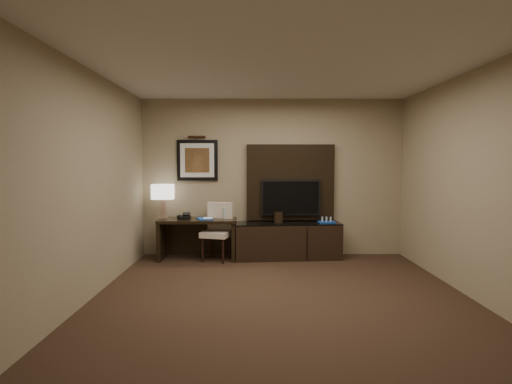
{
  "coord_description": "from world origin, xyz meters",
  "views": [
    {
      "loc": [
        -0.33,
        -4.42,
        1.6
      ],
      "look_at": [
        -0.29,
        1.8,
        1.15
      ],
      "focal_mm": 28.0,
      "sensor_mm": 36.0,
      "label": 1
    }
  ],
  "objects_px": {
    "desk_chair": "(216,233)",
    "minibar_tray": "(326,220)",
    "ice_bucket": "(278,217)",
    "tv": "(291,197)",
    "desk": "(198,239)",
    "credenza": "(288,241)",
    "desk_phone": "(184,216)",
    "table_lamp": "(163,203)",
    "water_bottle": "(224,213)"
  },
  "relations": [
    {
      "from": "credenza",
      "to": "desk_chair",
      "type": "distance_m",
      "value": 1.2
    },
    {
      "from": "credenza",
      "to": "table_lamp",
      "type": "height_order",
      "value": "table_lamp"
    },
    {
      "from": "credenza",
      "to": "desk_chair",
      "type": "bearing_deg",
      "value": -176.68
    },
    {
      "from": "tv",
      "to": "ice_bucket",
      "type": "bearing_deg",
      "value": -147.19
    },
    {
      "from": "desk",
      "to": "water_bottle",
      "type": "relative_size",
      "value": 7.01
    },
    {
      "from": "table_lamp",
      "to": "ice_bucket",
      "type": "bearing_deg",
      "value": -1.45
    },
    {
      "from": "desk",
      "to": "tv",
      "type": "distance_m",
      "value": 1.71
    },
    {
      "from": "water_bottle",
      "to": "desk",
      "type": "bearing_deg",
      "value": -174.82
    },
    {
      "from": "desk",
      "to": "desk_phone",
      "type": "height_order",
      "value": "desk_phone"
    },
    {
      "from": "desk",
      "to": "minibar_tray",
      "type": "xyz_separation_m",
      "value": [
        2.15,
        0.06,
        0.32
      ]
    },
    {
      "from": "desk_phone",
      "to": "water_bottle",
      "type": "xyz_separation_m",
      "value": [
        0.65,
        0.09,
        0.04
      ]
    },
    {
      "from": "minibar_tray",
      "to": "desk_chair",
      "type": "bearing_deg",
      "value": -175.15
    },
    {
      "from": "credenza",
      "to": "water_bottle",
      "type": "distance_m",
      "value": 1.16
    },
    {
      "from": "desk",
      "to": "minibar_tray",
      "type": "relative_size",
      "value": 4.65
    },
    {
      "from": "credenza",
      "to": "ice_bucket",
      "type": "distance_m",
      "value": 0.42
    },
    {
      "from": "credenza",
      "to": "desk",
      "type": "bearing_deg",
      "value": 178.08
    },
    {
      "from": "minibar_tray",
      "to": "ice_bucket",
      "type": "bearing_deg",
      "value": -179.67
    },
    {
      "from": "desk_phone",
      "to": "water_bottle",
      "type": "bearing_deg",
      "value": 6.29
    },
    {
      "from": "tv",
      "to": "minibar_tray",
      "type": "distance_m",
      "value": 0.71
    },
    {
      "from": "table_lamp",
      "to": "ice_bucket",
      "type": "distance_m",
      "value": 1.96
    },
    {
      "from": "desk_phone",
      "to": "minibar_tray",
      "type": "relative_size",
      "value": 0.75
    },
    {
      "from": "credenza",
      "to": "tv",
      "type": "height_order",
      "value": "tv"
    },
    {
      "from": "tv",
      "to": "credenza",
      "type": "bearing_deg",
      "value": -111.7
    },
    {
      "from": "water_bottle",
      "to": "minibar_tray",
      "type": "distance_m",
      "value": 1.71
    },
    {
      "from": "tv",
      "to": "table_lamp",
      "type": "distance_m",
      "value": 2.16
    },
    {
      "from": "desk_chair",
      "to": "water_bottle",
      "type": "distance_m",
      "value": 0.36
    },
    {
      "from": "table_lamp",
      "to": "water_bottle",
      "type": "relative_size",
      "value": 2.86
    },
    {
      "from": "desk_chair",
      "to": "minibar_tray",
      "type": "distance_m",
      "value": 1.85
    },
    {
      "from": "desk_chair",
      "to": "desk_phone",
      "type": "distance_m",
      "value": 0.6
    },
    {
      "from": "credenza",
      "to": "water_bottle",
      "type": "relative_size",
      "value": 9.73
    },
    {
      "from": "desk_phone",
      "to": "minibar_tray",
      "type": "bearing_deg",
      "value": 0.83
    },
    {
      "from": "desk_phone",
      "to": "desk_chair",
      "type": "bearing_deg",
      "value": -6.71
    },
    {
      "from": "water_bottle",
      "to": "minibar_tray",
      "type": "relative_size",
      "value": 0.66
    },
    {
      "from": "desk_phone",
      "to": "ice_bucket",
      "type": "height_order",
      "value": "ice_bucket"
    },
    {
      "from": "credenza",
      "to": "desk_chair",
      "type": "xyz_separation_m",
      "value": [
        -1.19,
        -0.15,
        0.15
      ]
    },
    {
      "from": "credenza",
      "to": "minibar_tray",
      "type": "relative_size",
      "value": 6.45
    },
    {
      "from": "water_bottle",
      "to": "tv",
      "type": "bearing_deg",
      "value": 7.63
    },
    {
      "from": "desk",
      "to": "credenza",
      "type": "distance_m",
      "value": 1.51
    },
    {
      "from": "desk_phone",
      "to": "credenza",
      "type": "bearing_deg",
      "value": 1.61
    },
    {
      "from": "credenza",
      "to": "ice_bucket",
      "type": "bearing_deg",
      "value": 175.35
    },
    {
      "from": "desk",
      "to": "desk_phone",
      "type": "distance_m",
      "value": 0.45
    },
    {
      "from": "tv",
      "to": "water_bottle",
      "type": "relative_size",
      "value": 5.54
    },
    {
      "from": "desk_chair",
      "to": "desk_phone",
      "type": "height_order",
      "value": "desk_chair"
    },
    {
      "from": "desk_phone",
      "to": "water_bottle",
      "type": "relative_size",
      "value": 1.13
    },
    {
      "from": "tv",
      "to": "desk_phone",
      "type": "bearing_deg",
      "value": -172.18
    },
    {
      "from": "minibar_tray",
      "to": "tv",
      "type": "bearing_deg",
      "value": 167.34
    },
    {
      "from": "table_lamp",
      "to": "water_bottle",
      "type": "distance_m",
      "value": 1.05
    },
    {
      "from": "ice_bucket",
      "to": "tv",
      "type": "bearing_deg",
      "value": 32.81
    },
    {
      "from": "table_lamp",
      "to": "ice_bucket",
      "type": "relative_size",
      "value": 2.83
    },
    {
      "from": "ice_bucket",
      "to": "minibar_tray",
      "type": "bearing_deg",
      "value": 0.33
    }
  ]
}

